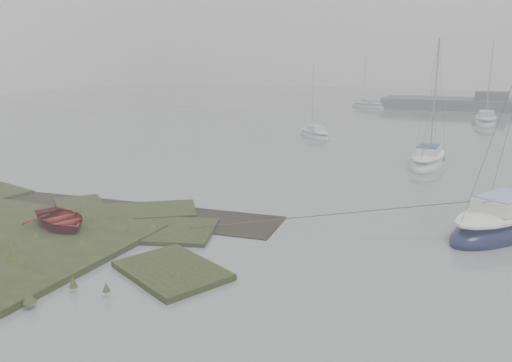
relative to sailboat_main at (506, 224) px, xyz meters
name	(u,v)px	position (x,y,z in m)	size (l,w,h in m)	color
ground	(365,138)	(-10.33, 21.59, -0.30)	(160.00, 160.00, 0.00)	slate
sailboat_main	(506,224)	(0.00, 0.00, 0.00)	(5.38, 7.16, 9.78)	#111534
sailboat_white	(428,161)	(-4.17, 12.00, -0.04)	(2.27, 6.18, 8.60)	silver
sailboat_far_a	(315,135)	(-14.46, 20.40, -0.09)	(4.47, 4.60, 6.82)	#B1B6BA
sailboat_far_b	(485,122)	(-0.84, 36.33, -0.02)	(2.40, 6.66, 9.30)	silver
sailboat_far_c	(368,106)	(-16.06, 49.89, -0.07)	(5.68, 3.94, 7.68)	silver
dinghy	(60,219)	(-16.03, -7.41, 0.25)	(2.28, 3.19, 0.66)	maroon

